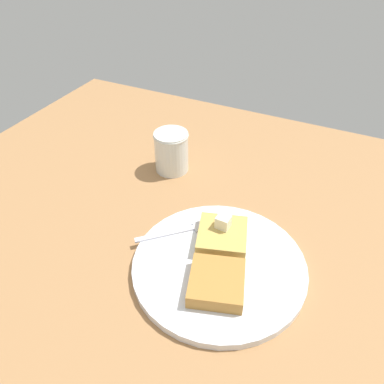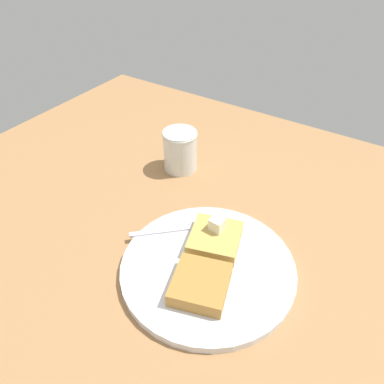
{
  "view_description": "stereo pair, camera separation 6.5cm",
  "coord_description": "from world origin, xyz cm",
  "views": [
    {
      "loc": [
        32.47,
        20.16,
        48.45
      ],
      "look_at": [
        -13.12,
        -1.62,
        7.31
      ],
      "focal_mm": 35.0,
      "sensor_mm": 36.0,
      "label": 1
    },
    {
      "loc": [
        29.3,
        25.84,
        48.45
      ],
      "look_at": [
        -13.12,
        -1.62,
        7.31
      ],
      "focal_mm": 35.0,
      "sensor_mm": 36.0,
      "label": 2
    }
  ],
  "objects": [
    {
      "name": "table_surface",
      "position": [
        0.0,
        0.0,
        1.41
      ],
      "size": [
        110.26,
        110.26,
        2.81
      ],
      "primitive_type": "cube",
      "color": "#A37347",
      "rests_on": "ground"
    },
    {
      "name": "plate",
      "position": [
        -2.97,
        7.83,
        3.58
      ],
      "size": [
        26.55,
        26.55,
        1.33
      ],
      "color": "white",
      "rests_on": "table_surface"
    },
    {
      "name": "toast_slice_left",
      "position": [
        -7.31,
        6.5,
        5.29
      ],
      "size": [
        9.95,
        9.7,
        2.3
      ],
      "primitive_type": "cube",
      "rotation": [
        0.0,
        0.0,
        0.3
      ],
      "color": "tan",
      "rests_on": "plate"
    },
    {
      "name": "toast_slice_middle",
      "position": [
        1.37,
        9.16,
        5.29
      ],
      "size": [
        9.95,
        9.7,
        2.3
      ],
      "primitive_type": "cube",
      "rotation": [
        0.0,
        0.0,
        0.3
      ],
      "color": "#B17935",
      "rests_on": "plate"
    },
    {
      "name": "butter_pat_primary",
      "position": [
        -8.26,
        6.17,
        7.51
      ],
      "size": [
        2.06,
        2.26,
        2.13
      ],
      "primitive_type": "cube",
      "rotation": [
        0.0,
        0.0,
        1.5
      ],
      "color": "#F2E9CA",
      "rests_on": "toast_slice_left"
    },
    {
      "name": "fork",
      "position": [
        -7.36,
        0.45,
        4.32
      ],
      "size": [
        11.91,
        12.73,
        0.36
      ],
      "color": "silver",
      "rests_on": "plate"
    },
    {
      "name": "syrup_jar",
      "position": [
        -23.28,
        -11.07,
        6.7
      ],
      "size": [
        7.03,
        7.03,
        8.52
      ],
      "color": "#391A09",
      "rests_on": "table_surface"
    }
  ]
}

